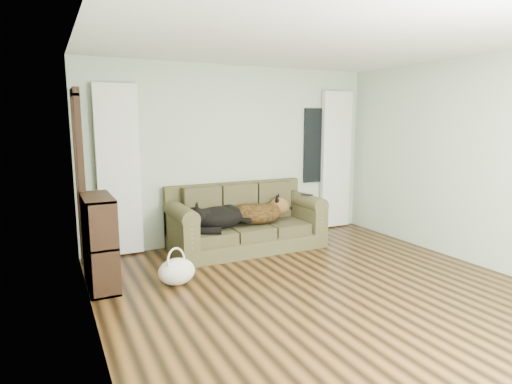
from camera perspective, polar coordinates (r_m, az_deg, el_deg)
name	(u,v)px	position (r m, az deg, el deg)	size (l,w,h in m)	color
floor	(333,298)	(4.60, 10.24, -13.72)	(5.00, 5.00, 0.00)	black
ceiling	(341,34)	(4.31, 11.31, 20.00)	(5.00, 5.00, 0.00)	white
wall_back	(235,155)	(6.43, -2.81, 5.00)	(4.50, 0.04, 2.60)	#A2B99A
wall_left	(93,188)	(3.43, -20.91, 0.44)	(0.04, 5.00, 2.60)	#A2B99A
wall_right	(488,163)	(5.89, 28.54, 3.46)	(0.04, 5.00, 2.60)	#A2B99A
curtain_left	(119,171)	(5.89, -17.83, 2.69)	(0.55, 0.08, 2.25)	silver
curtain_right	(336,160)	(7.28, 10.59, 4.20)	(0.55, 0.08, 2.25)	silver
window_pane	(317,146)	(7.10, 8.14, 6.15)	(0.50, 0.03, 1.20)	black
door_casing	(81,185)	(5.49, -22.35, 0.90)	(0.07, 0.60, 2.10)	black
sofa	(247,217)	(6.06, -1.25, -3.40)	(2.13, 0.92, 0.87)	#3B3A20
dog_black_lab	(215,219)	(5.83, -5.45, -3.65)	(0.73, 0.51, 0.31)	black
dog_shepherd	(259,213)	(6.12, 0.47, -2.88)	(0.73, 0.51, 0.32)	black
tv_remote	(307,195)	(6.32, 6.83, -0.33)	(0.05, 0.17, 0.02)	black
tote_bag	(177,271)	(4.89, -10.54, -10.27)	(0.41, 0.32, 0.30)	silver
bookshelf	(100,242)	(4.98, -20.13, -6.26)	(0.30, 0.81, 1.01)	black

